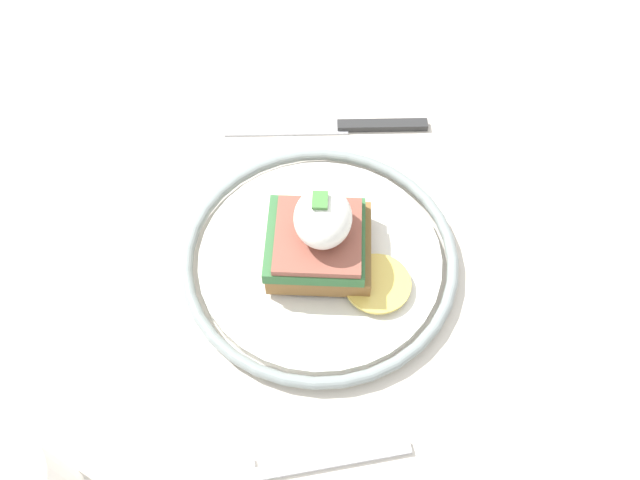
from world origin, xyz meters
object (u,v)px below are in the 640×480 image
(fork, at_px, (298,467))
(plate, at_px, (320,257))
(knife, at_px, (343,126))
(sandwich, at_px, (321,238))

(fork, bearing_deg, plate, -2.81)
(knife, bearing_deg, sandwich, 174.72)
(knife, bearing_deg, plate, 174.26)
(plate, distance_m, sandwich, 0.03)
(plate, height_order, fork, plate)
(plate, xyz_separation_m, sandwich, (-0.00, -0.00, 0.03))
(sandwich, bearing_deg, fork, 176.79)
(plate, relative_size, knife, 1.16)
(plate, distance_m, fork, 0.17)
(plate, bearing_deg, knife, -5.74)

